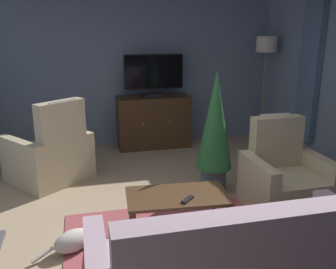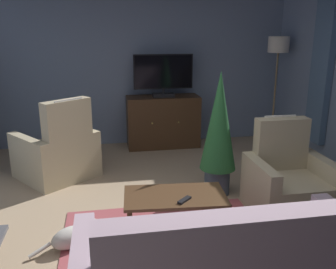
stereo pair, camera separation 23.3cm
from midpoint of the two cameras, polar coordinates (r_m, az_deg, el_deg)
ground_plane at (r=3.89m, az=2.83°, el=-15.88°), size 5.82×7.19×0.04m
wall_back at (r=6.64m, az=-3.48°, el=9.66°), size 5.82×0.10×2.58m
curtain_panel_far at (r=6.04m, az=23.56°, el=8.94°), size 0.10×0.44×2.17m
rug_central at (r=3.70m, az=2.19°, el=-17.34°), size 2.04×1.84×0.01m
tv_cabinet at (r=6.51m, az=0.25°, el=1.81°), size 1.25×0.53×0.90m
television at (r=6.30m, az=0.35°, el=9.21°), size 1.00×0.20×0.72m
coffee_table at (r=3.72m, az=2.90°, el=-10.02°), size 1.04×0.63×0.46m
tv_remote at (r=3.58m, az=4.44°, el=-10.03°), size 0.16×0.15×0.02m
armchair_facing_sofa at (r=5.35m, az=-15.38°, el=-2.83°), size 1.27×1.27×1.17m
armchair_angled_to_table at (r=4.55m, az=19.43°, el=-6.99°), size 0.89×0.80×1.05m
potted_plant_on_hearth_side at (r=4.58m, az=9.28°, el=0.87°), size 0.45×0.45×1.56m
cat at (r=3.79m, az=-12.40°, el=-14.95°), size 0.67×0.38×0.23m
floor_lamp at (r=6.73m, az=17.46°, el=10.92°), size 0.35×0.35×1.89m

